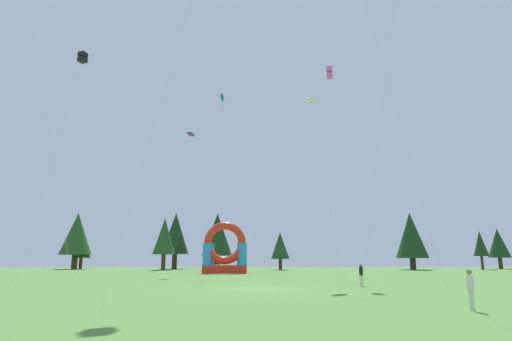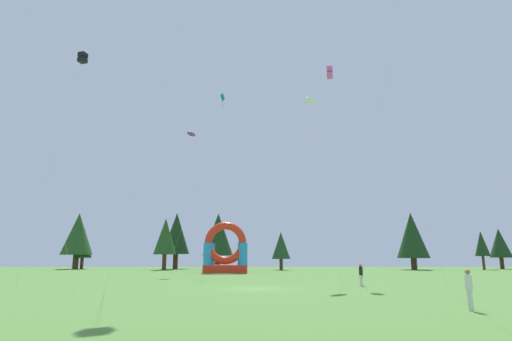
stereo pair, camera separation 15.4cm
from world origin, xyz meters
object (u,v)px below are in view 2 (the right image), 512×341
at_px(kite_teal_diamond, 223,100).
at_px(person_near_camera, 361,273).
at_px(person_far_side, 469,286).
at_px(kite_purple_parafoil, 191,134).
at_px(kite_pink_box, 330,73).
at_px(inflatable_orange_dome, 226,255).
at_px(kite_white_parafoil, 311,101).
at_px(kite_black_box, 82,59).

bearing_deg(kite_teal_diamond, person_near_camera, -59.88).
distance_m(person_far_side, person_near_camera, 14.77).
bearing_deg(person_far_side, kite_purple_parafoil, -158.58).
distance_m(kite_pink_box, inflatable_orange_dome, 28.42).
relative_size(person_near_camera, inflatable_orange_dome, 0.24).
bearing_deg(kite_teal_diamond, kite_purple_parafoil, 175.26).
xyz_separation_m(kite_white_parafoil, inflatable_orange_dome, (-8.89, 22.31, -13.66)).
bearing_deg(kite_white_parafoil, kite_pink_box, 54.61).
bearing_deg(person_near_camera, kite_pink_box, -104.91).
distance_m(kite_pink_box, person_near_camera, 20.59).
xyz_separation_m(kite_black_box, kite_white_parafoil, (19.36, 3.98, -2.08)).
distance_m(kite_teal_diamond, kite_white_parafoil, 21.71).
relative_size(kite_white_parafoil, inflatable_orange_dome, 2.41).
bearing_deg(kite_purple_parafoil, person_far_side, -64.63).
height_order(person_far_side, inflatable_orange_dome, inflatable_orange_dome).
distance_m(kite_pink_box, kite_purple_parafoil, 22.10).
xyz_separation_m(kite_teal_diamond, kite_black_box, (-9.99, -22.19, -5.11)).
distance_m(kite_teal_diamond, inflatable_orange_dome, 21.26).
bearing_deg(kite_white_parafoil, kite_teal_diamond, 117.23).
height_order(kite_pink_box, kite_teal_diamond, kite_teal_diamond).
xyz_separation_m(kite_pink_box, person_far_side, (1.15, -21.40, -19.45)).
xyz_separation_m(kite_purple_parafoil, person_near_camera, (16.56, -21.65, -17.44)).
height_order(kite_pink_box, kite_black_box, kite_pink_box).
distance_m(kite_pink_box, person_far_side, 28.95).
bearing_deg(person_near_camera, person_far_side, 73.88).
relative_size(kite_black_box, person_far_side, 11.02).
bearing_deg(kite_purple_parafoil, kite_white_parafoil, -53.82).
relative_size(kite_purple_parafoil, kite_black_box, 1.00).
bearing_deg(inflatable_orange_dome, kite_black_box, -111.70).
distance_m(kite_purple_parafoil, person_far_side, 43.88).
xyz_separation_m(kite_purple_parafoil, inflatable_orange_dome, (4.68, 3.76, -16.00)).
height_order(kite_pink_box, kite_white_parafoil, kite_pink_box).
bearing_deg(kite_white_parafoil, kite_black_box, -168.39).
relative_size(kite_pink_box, kite_purple_parafoil, 1.13).
relative_size(kite_teal_diamond, kite_black_box, 1.29).
relative_size(kite_pink_box, kite_black_box, 1.13).
bearing_deg(kite_pink_box, inflatable_orange_dome, 121.36).
distance_m(kite_purple_parafoil, kite_teal_diamond, 6.42).
bearing_deg(kite_purple_parafoil, kite_black_box, -104.39).
bearing_deg(person_near_camera, kite_purple_parafoil, -71.41).
bearing_deg(kite_teal_diamond, person_far_side, -70.09).
height_order(kite_pink_box, person_far_side, kite_pink_box).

